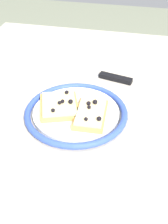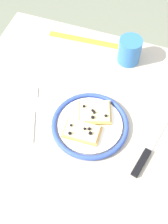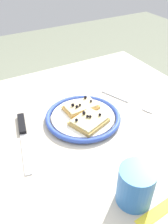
% 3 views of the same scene
% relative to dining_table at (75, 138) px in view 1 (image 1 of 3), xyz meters
% --- Properties ---
extents(dining_table, '(0.93, 0.77, 0.72)m').
position_rel_dining_table_xyz_m(dining_table, '(0.00, 0.00, 0.00)').
color(dining_table, '#BCB29E').
rests_on(dining_table, ground_plane).
extents(plate, '(0.23, 0.23, 0.02)m').
position_rel_dining_table_xyz_m(plate, '(-0.03, -0.01, 0.11)').
color(plate, white).
rests_on(plate, dining_table).
extents(pizza_slice_near, '(0.12, 0.11, 0.03)m').
position_rel_dining_table_xyz_m(pizza_slice_near, '(-0.03, 0.03, 0.12)').
color(pizza_slice_near, tan).
rests_on(pizza_slice_near, plate).
extents(pizza_slice_far, '(0.11, 0.07, 0.03)m').
position_rel_dining_table_xyz_m(pizza_slice_far, '(-0.05, -0.05, 0.12)').
color(pizza_slice_far, tan).
rests_on(pizza_slice_far, plate).
extents(knife, '(0.07, 0.24, 0.01)m').
position_rel_dining_table_xyz_m(knife, '(0.15, -0.05, 0.11)').
color(knife, silver).
rests_on(knife, dining_table).
extents(fork, '(0.09, 0.19, 0.00)m').
position_rel_dining_table_xyz_m(fork, '(-0.21, -0.03, 0.10)').
color(fork, silver).
rests_on(fork, dining_table).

